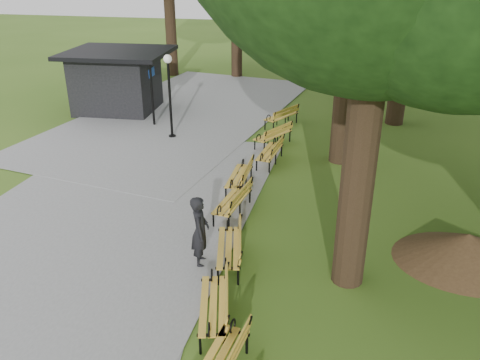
% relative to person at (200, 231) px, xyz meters
% --- Properties ---
extents(ground, '(100.00, 100.00, 0.00)m').
position_rel_person_xyz_m(ground, '(0.62, -2.65, -0.87)').
color(ground, '#3D621C').
rests_on(ground, ground).
extents(path, '(12.00, 38.00, 0.06)m').
position_rel_person_xyz_m(path, '(-3.38, 0.35, -0.84)').
color(path, gray).
rests_on(path, ground).
extents(person, '(0.55, 0.71, 1.74)m').
position_rel_person_xyz_m(person, '(0.00, 0.00, 0.00)').
color(person, black).
rests_on(person, ground).
extents(kiosk, '(4.70, 4.15, 2.80)m').
position_rel_person_xyz_m(kiosk, '(-7.31, 11.31, 0.53)').
color(kiosk, black).
rests_on(kiosk, ground).
extents(lamp_post, '(0.32, 0.32, 3.27)m').
position_rel_person_xyz_m(lamp_post, '(-3.61, 8.22, 1.47)').
color(lamp_post, black).
rests_on(lamp_post, ground).
extents(dirt_mound, '(2.75, 2.75, 0.76)m').
position_rel_person_xyz_m(dirt_mound, '(6.05, 1.37, -0.49)').
color(dirt_mound, '#47301C').
rests_on(dirt_mound, ground).
extents(bench_3, '(1.07, 2.00, 0.88)m').
position_rel_person_xyz_m(bench_3, '(0.82, -1.93, -0.43)').
color(bench_3, gold).
rests_on(bench_3, ground).
extents(bench_4, '(1.03, 1.99, 0.88)m').
position_rel_person_xyz_m(bench_4, '(0.64, 0.14, -0.43)').
color(bench_4, gold).
rests_on(bench_4, ground).
extents(bench_5, '(0.91, 1.97, 0.88)m').
position_rel_person_xyz_m(bench_5, '(0.19, 2.46, -0.43)').
color(bench_5, gold).
rests_on(bench_5, ground).
extents(bench_6, '(0.64, 1.90, 0.88)m').
position_rel_person_xyz_m(bench_6, '(0.01, 4.13, -0.43)').
color(bench_6, gold).
rests_on(bench_6, ground).
extents(bench_7, '(0.85, 1.96, 0.88)m').
position_rel_person_xyz_m(bench_7, '(0.61, 6.36, -0.43)').
color(bench_7, gold).
rests_on(bench_7, ground).
extents(bench_8, '(1.45, 1.98, 0.88)m').
position_rel_person_xyz_m(bench_8, '(0.45, 8.12, -0.43)').
color(bench_8, gold).
rests_on(bench_8, ground).
extents(bench_9, '(1.48, 1.97, 0.88)m').
position_rel_person_xyz_m(bench_9, '(0.44, 10.57, -0.43)').
color(bench_9, gold).
rests_on(bench_9, ground).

